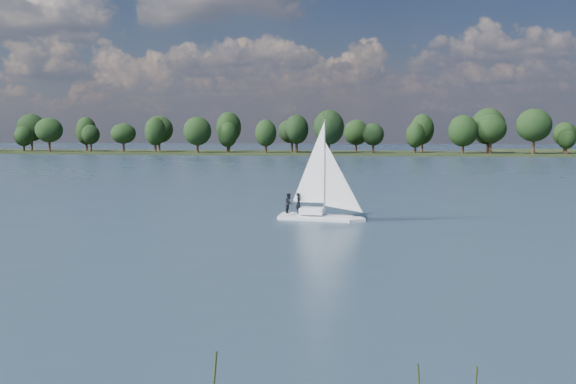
# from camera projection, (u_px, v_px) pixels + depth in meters

# --- Properties ---
(ground) EXTENTS (700.00, 700.00, 0.00)m
(ground) POSITION_uv_depth(u_px,v_px,m) (361.00, 173.00, 122.08)
(ground) COLOR #233342
(ground) RESTS_ON ground
(far_shore) EXTENTS (660.00, 40.00, 1.50)m
(far_shore) POSITION_uv_depth(u_px,v_px,m) (374.00, 154.00, 232.28)
(far_shore) COLOR black
(far_shore) RESTS_ON ground
(sailboat) EXTENTS (7.12, 2.95, 9.10)m
(sailboat) POSITION_uv_depth(u_px,v_px,m) (316.00, 191.00, 55.23)
(sailboat) COLOR white
(sailboat) RESTS_ON ground
(treeline) EXTENTS (562.51, 74.21, 17.62)m
(treeline) POSITION_uv_depth(u_px,v_px,m) (367.00, 132.00, 227.63)
(treeline) COLOR black
(treeline) RESTS_ON ground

